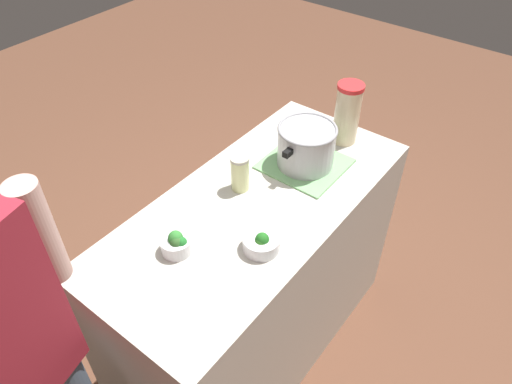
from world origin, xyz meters
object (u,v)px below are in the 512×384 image
(mason_jar, at_px, (240,173))
(broccoli_bowl_center, at_px, (261,242))
(lemonade_pitcher, at_px, (347,113))
(broccoli_bowl_front, at_px, (177,244))
(person_cook, at_px, (13,379))
(cooking_pot, at_px, (306,145))

(mason_jar, distance_m, broccoli_bowl_center, 0.32)
(lemonade_pitcher, distance_m, broccoli_bowl_front, 0.90)
(lemonade_pitcher, xyz_separation_m, broccoli_bowl_center, (0.71, 0.10, -0.10))
(lemonade_pitcher, bearing_deg, broccoli_bowl_center, 7.77)
(person_cook, bearing_deg, mason_jar, -179.68)
(cooking_pot, height_order, mason_jar, cooking_pot)
(lemonade_pitcher, relative_size, broccoli_bowl_center, 2.11)
(cooking_pot, relative_size, mason_jar, 2.06)
(broccoli_bowl_front, distance_m, broccoli_bowl_center, 0.28)
(cooking_pot, bearing_deg, mason_jar, -23.18)
(broccoli_bowl_front, bearing_deg, mason_jar, -174.38)
(lemonade_pitcher, bearing_deg, broccoli_bowl_front, -7.44)
(cooking_pot, distance_m, lemonade_pitcher, 0.25)
(broccoli_bowl_center, bearing_deg, lemonade_pitcher, -172.23)
(lemonade_pitcher, distance_m, broccoli_bowl_center, 0.73)
(person_cook, bearing_deg, broccoli_bowl_front, 176.90)
(cooking_pot, height_order, person_cook, person_cook)
(cooking_pot, xyz_separation_m, broccoli_bowl_center, (0.47, 0.13, -0.07))
(cooking_pot, relative_size, broccoli_bowl_front, 2.91)
(broccoli_bowl_center, relative_size, person_cook, 0.08)
(broccoli_bowl_front, bearing_deg, lemonade_pitcher, 172.56)
(mason_jar, distance_m, broccoli_bowl_front, 0.38)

